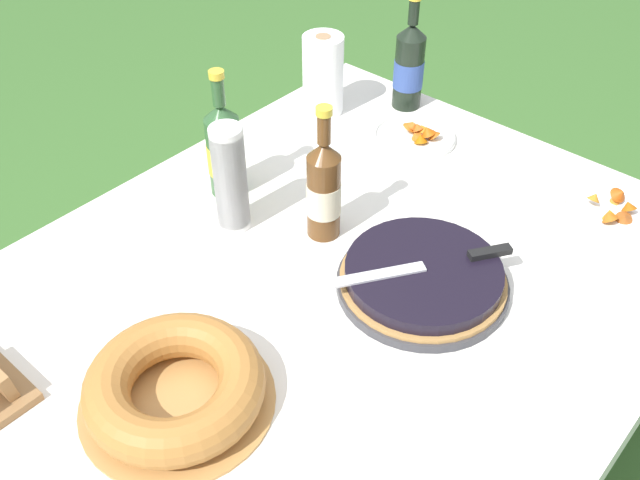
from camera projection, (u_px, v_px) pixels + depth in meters
garden_table at (310, 321)px, 1.45m from camera, size 1.66×1.19×0.67m
tablecloth at (310, 306)px, 1.42m from camera, size 1.67×1.20×0.10m
berry_tart at (423, 278)px, 1.42m from camera, size 0.35×0.35×0.06m
serving_knife at (438, 263)px, 1.41m from camera, size 0.33×0.23×0.01m
bundt_cake at (175, 387)px, 1.20m from camera, size 0.34×0.34×0.09m
cup_stack at (230, 179)px, 1.51m from camera, size 0.07×0.07×0.25m
cider_bottle_green at (224, 149)px, 1.62m from camera, size 0.08×0.08×0.31m
cider_bottle_amber at (324, 189)px, 1.50m from camera, size 0.07×0.07×0.31m
juice_bottle_red at (409, 66)px, 1.92m from camera, size 0.08×0.08×0.32m
snack_plate_left at (415, 135)px, 1.86m from camera, size 0.22×0.22×0.06m
snack_plate_right at (614, 214)px, 1.61m from camera, size 0.24×0.24×0.06m
paper_towel_roll at (323, 75)px, 1.90m from camera, size 0.11×0.11×0.22m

